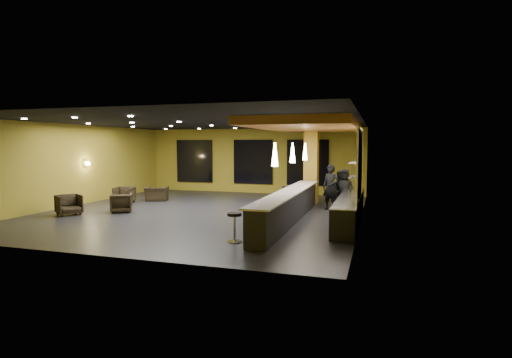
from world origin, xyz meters
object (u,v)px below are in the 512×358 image
(armchair_c, at_px, (124,195))
(bar_stool_2, at_px, (257,210))
(staff_b, at_px, (341,190))
(bar_stool_0, at_px, (234,223))
(armchair_a, at_px, (69,205))
(armchair_b, at_px, (121,203))
(column, at_px, (311,164))
(bar_stool_5, at_px, (287,193))
(pendant_1, at_px, (293,153))
(bar_stool_3, at_px, (270,205))
(bar_stool_1, at_px, (253,215))
(bar_counter, at_px, (289,207))
(staff_c, at_px, (344,189))
(armchair_d, at_px, (157,194))
(pendant_0, at_px, (275,154))
(pendant_2, at_px, (305,152))
(prep_counter, at_px, (350,210))
(staff_a, at_px, (331,187))
(bar_stool_4, at_px, (282,198))

(armchair_c, bearing_deg, bar_stool_2, -32.66)
(staff_b, relative_size, bar_stool_0, 1.96)
(armchair_a, distance_m, armchair_b, 1.87)
(column, distance_m, bar_stool_5, 1.91)
(pendant_1, height_order, armchair_b, pendant_1)
(armchair_a, height_order, bar_stool_3, armchair_a)
(armchair_b, bearing_deg, bar_stool_1, 131.31)
(bar_stool_3, bearing_deg, pendant_1, -3.26)
(bar_counter, distance_m, staff_c, 3.48)
(staff_b, relative_size, bar_stool_3, 2.14)
(column, xyz_separation_m, bar_stool_0, (-0.78, -7.91, -1.24))
(bar_counter, bearing_deg, armchair_d, 155.77)
(pendant_0, xyz_separation_m, bar_stool_0, (-0.78, -1.31, -1.84))
(pendant_2, distance_m, armchair_d, 7.35)
(staff_b, xyz_separation_m, bar_stool_2, (-2.39, -3.88, -0.32))
(staff_b, relative_size, bar_stool_1, 1.96)
(prep_counter, relative_size, pendant_0, 8.57)
(staff_a, bearing_deg, pendant_1, -95.36)
(prep_counter, xyz_separation_m, pendant_0, (-2.00, -2.50, 1.92))
(bar_stool_4, bearing_deg, pendant_0, -79.89)
(bar_stool_0, bearing_deg, staff_a, 73.14)
(bar_stool_0, relative_size, bar_stool_4, 0.98)
(prep_counter, xyz_separation_m, bar_stool_2, (-2.92, -1.30, 0.03))
(bar_counter, relative_size, bar_stool_0, 9.97)
(bar_stool_2, height_order, bar_stool_4, bar_stool_4)
(bar_stool_4, bearing_deg, armchair_d, 169.60)
(bar_counter, bearing_deg, column, 90.00)
(bar_stool_0, xyz_separation_m, bar_stool_3, (-0.05, 3.85, -0.05))
(pendant_1, distance_m, armchair_d, 7.82)
(bar_counter, xyz_separation_m, prep_counter, (2.00, 0.50, -0.07))
(prep_counter, relative_size, staff_a, 3.25)
(pendant_0, xyz_separation_m, bar_stool_2, (-0.92, 1.20, -1.89))
(staff_a, xyz_separation_m, armchair_b, (-7.77, -2.90, -0.56))
(bar_stool_1, bearing_deg, bar_stool_3, 93.34)
(bar_stool_1, height_order, bar_stool_2, bar_stool_1)
(column, height_order, staff_a, column)
(bar_counter, distance_m, column, 4.77)
(column, height_order, pendant_2, column)
(bar_counter, bearing_deg, armchair_b, -179.51)
(bar_stool_2, bearing_deg, armchair_b, 172.70)
(pendant_0, xyz_separation_m, staff_c, (1.60, 5.08, -1.52))
(bar_stool_3, xyz_separation_m, bar_stool_4, (0.12, 1.47, 0.06))
(prep_counter, xyz_separation_m, armchair_d, (-9.06, 2.68, -0.10))
(prep_counter, relative_size, pendant_1, 8.57)
(staff_b, distance_m, bar_stool_5, 2.35)
(staff_c, height_order, armchair_d, staff_c)
(armchair_b, distance_m, bar_stool_3, 5.88)
(bar_stool_5, bearing_deg, armchair_a, -148.24)
(bar_stool_1, bearing_deg, staff_a, 69.63)
(bar_stool_1, relative_size, bar_stool_3, 1.10)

